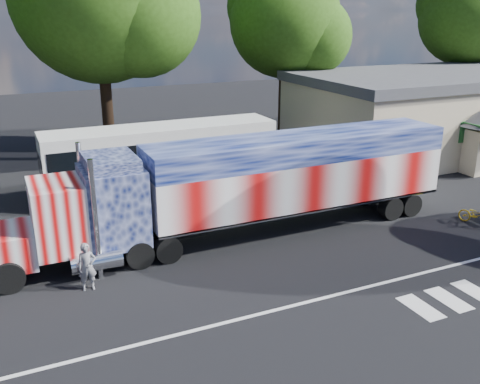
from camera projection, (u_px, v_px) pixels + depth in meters
name	position (u px, v px, depth m)	size (l,w,h in m)	color
ground	(273.00, 263.00, 20.16)	(100.00, 100.00, 0.00)	black
lane_markings	(373.00, 300.00, 17.59)	(30.00, 2.67, 0.01)	silver
semi_truck	(246.00, 184.00, 21.94)	(20.52, 3.24, 4.37)	black
coach_bus	(162.00, 158.00, 27.63)	(11.92, 2.78, 3.47)	silver
hall_building	(457.00, 109.00, 36.51)	(22.40, 12.80, 5.20)	beige
woman	(87.00, 267.00, 17.99)	(0.62, 0.41, 1.69)	slate
bicycle	(477.00, 215.00, 23.65)	(0.58, 1.66, 0.87)	gold
tree_far_ne	(468.00, 18.00, 41.78)	(7.69, 7.33, 12.15)	black
tree_ne_a	(287.00, 22.00, 37.01)	(8.15, 7.76, 12.18)	black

